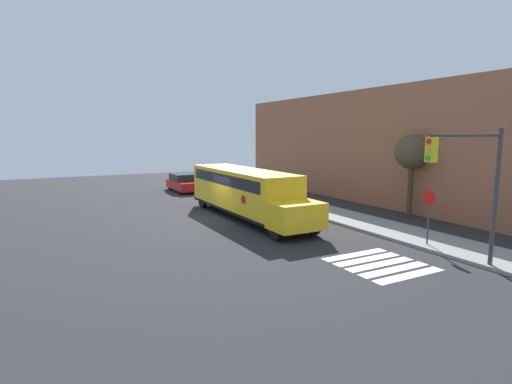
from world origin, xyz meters
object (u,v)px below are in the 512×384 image
school_bus (245,190)px  traffic_light (475,177)px  tree_near_sidewalk (412,153)px  parked_car (183,183)px  stop_sign (429,210)px

school_bus → traffic_light: size_ratio=2.27×
traffic_light → tree_near_sidewalk: size_ratio=1.04×
parked_car → traffic_light: traffic_light is taller
stop_sign → tree_near_sidewalk: (-5.17, 4.85, 2.20)m
traffic_light → tree_near_sidewalk: 10.48m
parked_car → traffic_light: bearing=5.2°
school_bus → tree_near_sidewalk: tree_near_sidewalk is taller
traffic_light → tree_near_sidewalk: traffic_light is taller
stop_sign → tree_near_sidewalk: bearing=136.9°
tree_near_sidewalk → parked_car: bearing=-152.8°
school_bus → stop_sign: size_ratio=4.62×
stop_sign → traffic_light: size_ratio=0.49×
stop_sign → tree_near_sidewalk: 7.42m
school_bus → tree_near_sidewalk: (4.42, 9.08, 2.19)m
stop_sign → traffic_light: bearing=-28.0°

